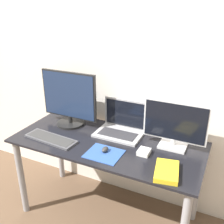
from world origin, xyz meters
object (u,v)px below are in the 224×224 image
Objects in this scene: keyboard at (51,139)px; power_brick at (144,152)px; monitor_right at (175,125)px; laptop at (121,125)px; monitor_left at (69,100)px; book at (167,171)px; mouse at (105,149)px.

power_brick reaches higher than keyboard.
monitor_right is 0.47m from laptop.
monitor_left reaches higher than book.
laptop is 0.63m from book.
monitor_right reaches higher than book.
monitor_left is 7.63× the size of mouse.
power_brick is at bearing -131.72° from monitor_right.
monitor_left is at bearing -179.99° from monitor_right.
mouse is 0.71× the size of power_brick.
monitor_right is at bearing 48.28° from power_brick.
monitor_left is at bearing 149.94° from mouse.
monitor_right is 4.88× the size of power_brick.
power_brick is at bearing -39.80° from laptop.
mouse is at bearing 172.94° from book.
keyboard is (0.02, -0.31, -0.22)m from monitor_left.
monitor_left reaches higher than keyboard.
laptop is at bearing 141.30° from book.
laptop is 0.84× the size of keyboard.
keyboard is 6.61× the size of mouse.
keyboard is 4.68× the size of power_brick.
power_brick is (0.28, -0.23, -0.05)m from laptop.
monitor_right is 1.24× the size of laptop.
laptop is at bearing 140.20° from power_brick.
monitor_right is 0.38m from book.
power_brick is (0.26, 0.10, -0.01)m from mouse.
book is (0.96, -0.34, -0.21)m from monitor_left.
keyboard is 0.47m from mouse.
book is (0.47, -0.06, -0.00)m from mouse.
book is (0.04, -0.34, -0.17)m from monitor_right.
laptop is (-0.45, 0.05, -0.12)m from monitor_right.
keyboard is (-0.45, -0.36, -0.06)m from laptop.
mouse reaches higher than book.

